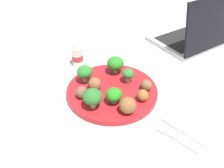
# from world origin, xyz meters

# --- Properties ---
(ground_plane) EXTENTS (4.00, 4.00, 0.00)m
(ground_plane) POSITION_xyz_m (0.00, 0.00, 0.00)
(ground_plane) COLOR #B2B2AD
(plate) EXTENTS (0.28, 0.28, 0.02)m
(plate) POSITION_xyz_m (0.00, 0.00, 0.01)
(plate) COLOR red
(plate) RESTS_ON ground_plane
(broccoli_floret_back_right) EXTENTS (0.05, 0.05, 0.05)m
(broccoli_floret_back_right) POSITION_xyz_m (-0.05, 0.04, 0.05)
(broccoli_floret_back_right) COLOR #92D078
(broccoli_floret_back_right) RESTS_ON plate
(broccoli_floret_front_left) EXTENTS (0.04, 0.04, 0.05)m
(broccoli_floret_front_left) POSITION_xyz_m (-0.01, -0.06, 0.05)
(broccoli_floret_front_left) COLOR #A5BA77
(broccoli_floret_front_left) RESTS_ON plate
(broccoli_floret_near_rim) EXTENTS (0.05, 0.05, 0.06)m
(broccoli_floret_near_rim) POSITION_xyz_m (0.09, 0.03, 0.05)
(broccoli_floret_near_rim) COLOR #A3B87B
(broccoli_floret_near_rim) RESTS_ON plate
(broccoli_floret_front_right) EXTENTS (0.06, 0.06, 0.06)m
(broccoli_floret_front_right) POSITION_xyz_m (0.05, -0.07, 0.05)
(broccoli_floret_front_right) COLOR #91CA71
(broccoli_floret_front_right) RESTS_ON plate
(broccoli_floret_mid_left) EXTENTS (0.05, 0.05, 0.06)m
(broccoli_floret_mid_left) POSITION_xyz_m (-0.01, 0.10, 0.05)
(broccoli_floret_mid_left) COLOR #91C07E
(broccoli_floret_mid_left) RESTS_ON plate
(meatball_mid_right) EXTENTS (0.03, 0.03, 0.03)m
(meatball_mid_right) POSITION_xyz_m (-0.08, -0.07, 0.03)
(meatball_mid_right) COLOR brown
(meatball_mid_right) RESTS_ON plate
(meatball_back_left) EXTENTS (0.03, 0.03, 0.03)m
(meatball_back_left) POSITION_xyz_m (-0.10, -0.02, 0.03)
(meatball_back_left) COLOR brown
(meatball_back_left) RESTS_ON plate
(meatball_front_right) EXTENTS (0.04, 0.04, 0.04)m
(meatball_front_right) POSITION_xyz_m (0.04, 0.09, 0.03)
(meatball_front_right) COLOR brown
(meatball_front_right) RESTS_ON plate
(meatball_mid_left) EXTENTS (0.05, 0.05, 0.05)m
(meatball_mid_left) POSITION_xyz_m (-0.10, 0.05, 0.04)
(meatball_mid_left) COLOR brown
(meatball_mid_left) RESTS_ON plate
(meatball_front_left) EXTENTS (0.04, 0.04, 0.04)m
(meatball_front_left) POSITION_xyz_m (0.04, 0.04, 0.04)
(meatball_front_left) COLOR brown
(meatball_front_left) RESTS_ON plate
(napkin) EXTENTS (0.18, 0.13, 0.01)m
(napkin) POSITION_xyz_m (-0.25, 0.01, 0.00)
(napkin) COLOR white
(napkin) RESTS_ON ground_plane
(fork) EXTENTS (0.12, 0.02, 0.01)m
(fork) POSITION_xyz_m (-0.24, 0.03, 0.01)
(fork) COLOR silver
(fork) RESTS_ON napkin
(knife) EXTENTS (0.15, 0.02, 0.01)m
(knife) POSITION_xyz_m (-0.24, -0.01, 0.01)
(knife) COLOR white
(knife) RESTS_ON napkin
(yogurt_bottle) EXTENTS (0.04, 0.04, 0.08)m
(yogurt_bottle) POSITION_xyz_m (0.20, -0.04, 0.04)
(yogurt_bottle) COLOR white
(yogurt_bottle) RESTS_ON ground_plane
(laptop) EXTENTS (0.30, 0.37, 0.21)m
(laptop) POSITION_xyz_m (-0.04, -0.48, 0.04)
(laptop) COLOR silver
(laptop) RESTS_ON ground_plane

